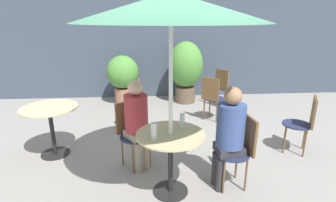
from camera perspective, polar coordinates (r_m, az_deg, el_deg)
The scene contains 17 objects.
ground_plane at distance 3.34m, azimuth -0.07°, elevation -18.37°, with size 20.00×20.00×0.00m, color gray.
storefront_wall at distance 6.62m, azimuth -2.56°, elevation 13.71°, with size 10.00×0.06×3.00m.
cafe_table_near at distance 2.98m, azimuth 0.57°, elevation -10.19°, with size 0.77×0.77×0.75m.
cafe_table_far at distance 4.15m, azimuth -24.22°, elevation -3.46°, with size 0.79×0.79×0.75m.
bistro_chair_0 at distance 3.23m, azimuth 15.43°, elevation -9.34°, with size 0.43×0.42×0.89m.
bistro_chair_1 at distance 3.61m, azimuth -7.97°, elevation -5.87°, with size 0.47×0.48×0.89m.
bistro_chair_2 at distance 4.83m, azimuth -7.22°, elevation 0.33°, with size 0.43×0.42×0.89m.
bistro_chair_3 at distance 5.14m, azimuth 9.55°, elevation 1.30°, with size 0.47×0.48×0.89m.
bistro_chair_4 at distance 4.35m, azimuth 27.65°, elevation -3.63°, with size 0.47×0.46×0.89m.
bistro_chair_5 at distance 5.97m, azimuth 12.14°, elevation 3.46°, with size 0.48×0.47×0.89m.
seated_person_0 at distance 3.08m, azimuth 13.23°, elevation -6.19°, with size 0.34×0.32×1.25m.
seated_person_1 at distance 3.42m, azimuth -6.81°, elevation -3.58°, with size 0.38×0.38×1.23m.
beer_glass_0 at distance 3.03m, azimuth 3.10°, elevation -4.31°, with size 0.06×0.06×0.17m.
beer_glass_1 at distance 2.75m, azimuth -3.09°, elevation -6.55°, with size 0.06×0.06×0.18m.
potted_plant_0 at distance 6.19m, azimuth -9.83°, elevation 5.54°, with size 0.73×0.73×1.14m.
potted_plant_1 at distance 6.20m, azimuth 3.88°, elevation 7.17°, with size 0.79×0.79×1.45m.
umbrella at distance 2.63m, azimuth 0.67°, elevation 19.63°, with size 1.90×1.90×2.20m.
Camera 1 is at (-0.19, -2.69, 1.97)m, focal length 28.00 mm.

